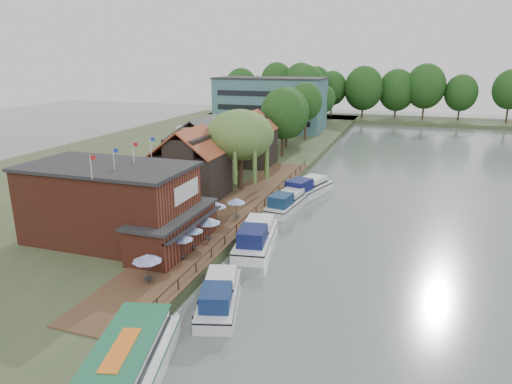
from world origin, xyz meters
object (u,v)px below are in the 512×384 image
(umbrella_3, at_px, (208,229))
(tour_boat, at_px, (118,380))
(cottage_c, at_px, (251,139))
(umbrella_2, at_px, (192,238))
(umbrella_1, at_px, (182,247))
(cottage_a, at_px, (191,163))
(willow, at_px, (240,150))
(umbrella_0, at_px, (148,269))
(cruiser_1, at_px, (256,234))
(swan, at_px, (176,315))
(cruiser_3, at_px, (307,186))
(cruiser_0, at_px, (219,292))
(pub, at_px, (128,205))
(cottage_b, at_px, (204,147))
(umbrella_4, at_px, (216,213))
(hotel_block, at_px, (270,104))
(umbrella_5, at_px, (236,209))
(cruiser_2, at_px, (287,200))

(umbrella_3, relative_size, tour_boat, 0.18)
(cottage_c, distance_m, umbrella_2, 34.95)
(umbrella_1, relative_size, umbrella_2, 1.00)
(cottage_a, bearing_deg, willow, 48.01)
(umbrella_2, bearing_deg, tour_boat, -76.49)
(cottage_a, xyz_separation_m, cottage_c, (1.00, 19.00, 0.00))
(cottage_c, height_order, umbrella_2, cottage_c)
(umbrella_0, distance_m, cruiser_1, 12.65)
(swan, bearing_deg, cruiser_3, 86.14)
(cruiser_3, distance_m, tour_boat, 40.29)
(cottage_c, height_order, swan, cottage_c)
(cottage_a, height_order, willow, willow)
(umbrella_0, xyz_separation_m, swan, (3.44, -2.13, -2.07))
(willow, bearing_deg, cruiser_0, -72.75)
(pub, distance_m, swan, 13.75)
(cruiser_0, distance_m, cruiser_1, 11.31)
(cottage_b, relative_size, umbrella_1, 4.04)
(umbrella_1, xyz_separation_m, umbrella_3, (0.40, 4.44, 0.00))
(willow, height_order, umbrella_1, willow)
(umbrella_1, relative_size, umbrella_3, 1.00)
(cottage_b, distance_m, willow, 9.07)
(cottage_a, bearing_deg, swan, -66.29)
(umbrella_2, height_order, umbrella_4, same)
(hotel_block, distance_m, umbrella_3, 70.55)
(hotel_block, bearing_deg, tour_boat, -78.09)
(swan, bearing_deg, cottage_b, 111.71)
(cottage_a, height_order, cruiser_3, cottage_a)
(cruiser_1, distance_m, swan, 13.94)
(cruiser_1, bearing_deg, umbrella_0, -120.55)
(cottage_c, distance_m, tour_boat, 52.40)
(pub, bearing_deg, umbrella_1, -18.63)
(willow, distance_m, cruiser_3, 10.01)
(cruiser_0, relative_size, cruiser_1, 0.87)
(umbrella_3, bearing_deg, cruiser_1, 35.67)
(hotel_block, relative_size, umbrella_1, 10.69)
(umbrella_0, relative_size, cruiser_1, 0.22)
(hotel_block, height_order, umbrella_0, hotel_block)
(willow, height_order, umbrella_5, willow)
(willow, relative_size, umbrella_3, 4.39)
(umbrella_2, xyz_separation_m, swan, (2.98, -8.70, -2.07))
(hotel_block, bearing_deg, umbrella_2, -78.47)
(cruiser_2, bearing_deg, umbrella_2, -97.00)
(pub, xyz_separation_m, umbrella_0, (6.06, -6.78, -2.36))
(cottage_b, xyz_separation_m, umbrella_4, (9.77, -18.18, -2.96))
(pub, relative_size, umbrella_2, 8.42)
(willow, bearing_deg, cottage_b, 146.31)
(hotel_block, height_order, umbrella_1, hotel_block)
(umbrella_0, relative_size, cruiser_2, 0.24)
(cottage_b, relative_size, tour_boat, 0.73)
(hotel_block, bearing_deg, umbrella_4, -77.89)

